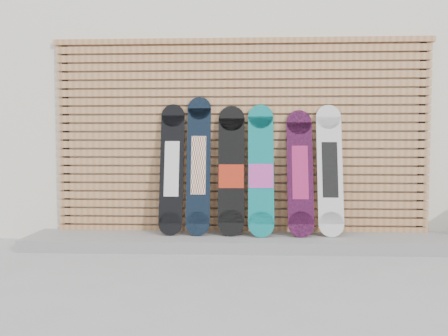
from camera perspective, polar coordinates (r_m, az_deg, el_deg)
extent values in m
plane|color=#98989B|center=(4.13, 4.26, -12.42)|extent=(80.00, 80.00, 0.00)
cube|color=silver|center=(7.54, 7.28, 8.32)|extent=(12.00, 5.00, 3.60)
cube|color=gray|center=(4.78, 2.17, -9.56)|extent=(4.60, 0.70, 0.12)
cube|color=#B17749|center=(5.04, 2.18, -7.98)|extent=(4.20, 0.05, 0.08)
cube|color=#B17749|center=(5.03, 2.19, -6.90)|extent=(4.20, 0.05, 0.08)
cube|color=#B17749|center=(5.01, 2.19, -5.80)|extent=(4.20, 0.05, 0.07)
cube|color=#B17749|center=(5.00, 2.19, -4.70)|extent=(4.20, 0.05, 0.07)
cube|color=#B17749|center=(4.99, 2.19, -3.60)|extent=(4.20, 0.05, 0.07)
cube|color=#B17749|center=(4.97, 2.20, -2.49)|extent=(4.20, 0.05, 0.07)
cube|color=#B17749|center=(4.97, 2.20, -1.38)|extent=(4.20, 0.05, 0.07)
cube|color=#B17749|center=(4.96, 2.20, -0.26)|extent=(4.20, 0.05, 0.07)
cube|color=#B17749|center=(4.96, 2.20, 0.86)|extent=(4.20, 0.05, 0.07)
cube|color=#B17749|center=(4.95, 2.20, 1.98)|extent=(4.20, 0.05, 0.08)
cube|color=#B17749|center=(4.95, 2.21, 3.11)|extent=(4.20, 0.05, 0.08)
cube|color=#B17749|center=(4.95, 2.21, 4.23)|extent=(4.20, 0.05, 0.08)
cube|color=#B17749|center=(4.96, 2.21, 5.35)|extent=(4.20, 0.05, 0.08)
cube|color=#B17749|center=(4.96, 2.21, 6.47)|extent=(4.20, 0.05, 0.08)
cube|color=#B17749|center=(4.97, 2.22, 7.58)|extent=(4.20, 0.05, 0.08)
cube|color=#B17749|center=(4.98, 2.22, 8.70)|extent=(4.20, 0.05, 0.08)
cube|color=#B17749|center=(4.99, 2.22, 9.81)|extent=(4.20, 0.05, 0.08)
cube|color=#B17749|center=(5.00, 2.22, 10.91)|extent=(4.20, 0.05, 0.08)
cube|color=#B17749|center=(5.01, 2.22, 12.01)|extent=(4.20, 0.05, 0.08)
cube|color=#B17749|center=(5.03, 2.23, 13.10)|extent=(4.20, 0.05, 0.08)
cube|color=#B17749|center=(5.05, 2.23, 14.18)|extent=(4.20, 0.05, 0.08)
cube|color=#B17749|center=(5.07, 2.23, 15.26)|extent=(4.20, 0.05, 0.08)
cube|color=black|center=(5.38, -19.89, 3.02)|extent=(0.06, 0.04, 2.23)
cube|color=black|center=(5.37, 24.35, 2.93)|extent=(0.06, 0.04, 2.23)
cube|color=#B17749|center=(5.09, 2.23, 16.24)|extent=(4.26, 0.07, 0.06)
cube|color=black|center=(4.85, -6.83, -0.10)|extent=(0.26, 0.25, 1.18)
cylinder|color=black|center=(4.80, -7.01, -7.22)|extent=(0.26, 0.07, 0.26)
cylinder|color=black|center=(4.96, -6.66, 6.80)|extent=(0.26, 0.07, 0.26)
cube|color=silver|center=(4.85, -6.83, -0.10)|extent=(0.16, 0.14, 0.61)
cube|color=black|center=(4.80, -3.35, 0.37)|extent=(0.26, 0.26, 1.26)
cylinder|color=black|center=(4.75, -3.47, -7.30)|extent=(0.26, 0.07, 0.26)
cylinder|color=black|center=(4.93, -3.23, 7.77)|extent=(0.26, 0.07, 0.26)
cube|color=white|center=(4.80, -3.35, 0.37)|extent=(0.16, 0.15, 0.64)
cube|color=black|center=(4.78, 0.96, -0.24)|extent=(0.29, 0.25, 1.14)
cylinder|color=black|center=(4.73, 0.92, -7.18)|extent=(0.29, 0.08, 0.29)
cylinder|color=black|center=(4.90, 1.00, 6.47)|extent=(0.29, 0.08, 0.29)
cube|color=maroon|center=(4.77, 0.96, -1.10)|extent=(0.28, 0.08, 0.26)
cube|color=#0B7172|center=(4.76, 4.84, -0.18)|extent=(0.28, 0.29, 1.16)
cylinder|color=#0B7172|center=(4.69, 4.88, -7.35)|extent=(0.28, 0.08, 0.28)
cylinder|color=#0B7172|center=(4.90, 4.80, 6.69)|extent=(0.28, 0.08, 0.28)
cube|color=#D34AB5|center=(4.75, 4.85, -1.05)|extent=(0.26, 0.09, 0.26)
cube|color=black|center=(4.81, 9.90, -0.56)|extent=(0.28, 0.28, 1.10)
cylinder|color=black|center=(4.75, 10.04, -7.26)|extent=(0.28, 0.08, 0.28)
cylinder|color=black|center=(4.93, 9.77, 5.88)|extent=(0.28, 0.08, 0.28)
cube|color=#A4205B|center=(4.81, 9.90, -0.56)|extent=(0.17, 0.16, 0.58)
cube|color=silver|center=(4.88, 13.65, -0.22)|extent=(0.27, 0.25, 1.16)
cylinder|color=silver|center=(4.83, 13.83, -7.15)|extent=(0.27, 0.07, 0.27)
cylinder|color=silver|center=(4.99, 13.48, 6.49)|extent=(0.27, 0.07, 0.27)
cube|color=black|center=(4.88, 13.65, -0.22)|extent=(0.17, 0.14, 0.60)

